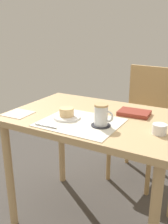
% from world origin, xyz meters
% --- Properties ---
extents(ground_plane, '(4.40, 4.40, 0.02)m').
position_xyz_m(ground_plane, '(0.00, 0.00, -0.01)').
color(ground_plane, '#47423D').
extents(dining_table, '(1.01, 0.69, 0.76)m').
position_xyz_m(dining_table, '(0.00, 0.00, 0.66)').
color(dining_table, tan).
rests_on(dining_table, ground_plane).
extents(wooden_chair, '(0.47, 0.47, 0.95)m').
position_xyz_m(wooden_chair, '(0.09, 0.73, 0.52)').
color(wooden_chair, tan).
rests_on(wooden_chair, ground_plane).
extents(placemat, '(0.42, 0.35, 0.00)m').
position_xyz_m(placemat, '(-0.01, -0.15, 0.76)').
color(placemat, silver).
rests_on(placemat, dining_table).
extents(pastry_plate, '(0.15, 0.15, 0.01)m').
position_xyz_m(pastry_plate, '(-0.12, -0.13, 0.77)').
color(pastry_plate, white).
rests_on(pastry_plate, placemat).
extents(pastry, '(0.08, 0.08, 0.05)m').
position_xyz_m(pastry, '(-0.12, -0.13, 0.80)').
color(pastry, '#E5BC7F').
rests_on(pastry, pastry_plate).
extents(coffee_coaster, '(0.10, 0.10, 0.00)m').
position_xyz_m(coffee_coaster, '(0.11, -0.14, 0.77)').
color(coffee_coaster, '#232328').
rests_on(coffee_coaster, placemat).
extents(coffee_mug, '(0.11, 0.07, 0.11)m').
position_xyz_m(coffee_mug, '(0.11, -0.14, 0.82)').
color(coffee_mug, white).
rests_on(coffee_mug, coffee_coaster).
extents(teaspoon, '(0.13, 0.02, 0.01)m').
position_xyz_m(teaspoon, '(-0.14, -0.30, 0.77)').
color(teaspoon, silver).
rests_on(teaspoon, placemat).
extents(paper_napkin, '(0.16, 0.16, 0.00)m').
position_xyz_m(paper_napkin, '(-0.41, -0.20, 0.76)').
color(paper_napkin, silver).
rests_on(paper_napkin, dining_table).
extents(sugar_bowl, '(0.07, 0.07, 0.05)m').
position_xyz_m(sugar_bowl, '(0.39, -0.09, 0.78)').
color(sugar_bowl, white).
rests_on(sugar_bowl, dining_table).
extents(small_book, '(0.19, 0.13, 0.02)m').
position_xyz_m(small_book, '(0.20, 0.12, 0.77)').
color(small_book, maroon).
rests_on(small_book, dining_table).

